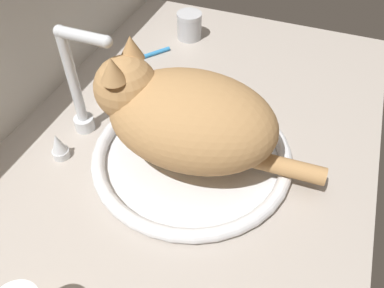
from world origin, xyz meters
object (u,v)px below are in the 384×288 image
at_px(cat, 180,115).
at_px(metal_jar, 189,26).
at_px(faucet, 80,94).
at_px(sink_basin, 192,155).
at_px(toothbrush, 138,58).

xyz_separation_m(cat, metal_jar, (0.41, 0.14, -0.07)).
bearing_deg(faucet, sink_basin, -90.00).
relative_size(faucet, cat, 0.55).
distance_m(cat, toothbrush, 0.36).
distance_m(sink_basin, metal_jar, 0.44).
relative_size(metal_jar, toothbrush, 0.49).
distance_m(sink_basin, toothbrush, 0.36).
distance_m(faucet, toothbrush, 0.27).
bearing_deg(metal_jar, faucet, 171.55).
height_order(sink_basin, cat, cat).
relative_size(sink_basin, cat, 0.89).
bearing_deg(metal_jar, cat, -160.55).
bearing_deg(metal_jar, toothbrush, 151.62).
bearing_deg(faucet, cat, -90.21).
xyz_separation_m(faucet, cat, (-0.00, -0.20, 0.01)).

